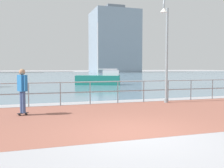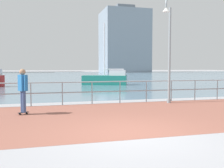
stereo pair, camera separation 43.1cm
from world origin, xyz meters
TOP-DOWN VIEW (x-y plane):
  - ground at (0.00, 40.00)m, footprint 220.00×220.00m
  - brick_paving at (0.00, 2.55)m, footprint 28.00×6.23m
  - harbor_water at (0.00, 50.66)m, footprint 180.00×88.00m
  - waterfront_railing at (0.00, 5.66)m, footprint 25.25×0.06m
  - lamppost at (3.63, 4.95)m, footprint 0.68×0.64m
  - skateboarder at (-2.98, 3.60)m, footprint 0.41×0.53m
  - sailboat_teal at (3.82, 18.52)m, footprint 4.60×2.90m
  - tower_glass at (26.77, 84.77)m, footprint 16.26×14.86m

SIDE VIEW (x-z plane):
  - ground at x=0.00m, z-range 0.00..0.00m
  - harbor_water at x=0.00m, z-range 0.00..0.00m
  - brick_paving at x=0.00m, z-range 0.00..0.01m
  - sailboat_teal at x=3.82m, z-range -2.51..3.69m
  - waterfront_railing at x=0.00m, z-range 0.21..1.30m
  - skateboarder at x=-2.98m, z-range 0.17..1.88m
  - lamppost at x=3.63m, z-range 0.28..5.53m
  - tower_glass at x=26.77m, z-range -0.83..23.57m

